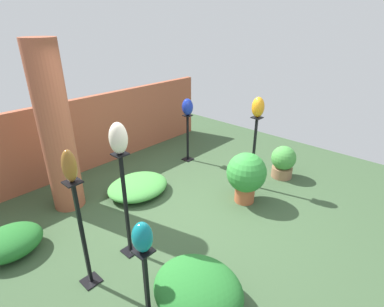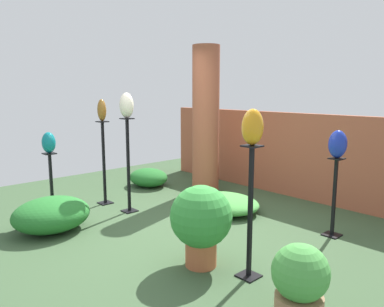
% 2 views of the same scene
% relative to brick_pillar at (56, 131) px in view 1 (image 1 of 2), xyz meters
% --- Properties ---
extents(ground_plane, '(8.00, 8.00, 0.00)m').
position_rel_brick_pillar_xyz_m(ground_plane, '(1.10, -1.66, -1.29)').
color(ground_plane, '#385133').
extents(brick_wall_back, '(5.60, 0.12, 1.44)m').
position_rel_brick_pillar_xyz_m(brick_wall_back, '(1.10, 0.95, -0.57)').
color(brick_wall_back, '#9E5138').
rests_on(brick_wall_back, ground).
extents(brick_pillar, '(0.47, 0.47, 2.57)m').
position_rel_brick_pillar_xyz_m(brick_pillar, '(0.00, 0.00, 0.00)').
color(brick_pillar, '#9E5138').
rests_on(brick_pillar, ground).
extents(pedestal_bronze, '(0.20, 0.20, 1.33)m').
position_rel_brick_pillar_xyz_m(pedestal_bronze, '(-0.61, -1.68, -0.67)').
color(pedestal_bronze, black).
rests_on(pedestal_bronze, ground).
extents(pedestal_cobalt, '(0.20, 0.20, 0.99)m').
position_rel_brick_pillar_xyz_m(pedestal_cobalt, '(2.54, -0.26, -0.83)').
color(pedestal_cobalt, black).
rests_on(pedestal_cobalt, ground).
extents(pedestal_teal, '(0.20, 0.20, 0.94)m').
position_rel_brick_pillar_xyz_m(pedestal_teal, '(-0.49, -2.58, -0.86)').
color(pedestal_teal, black).
rests_on(pedestal_teal, ground).
extents(pedestal_ivory, '(0.20, 0.20, 1.41)m').
position_rel_brick_pillar_xyz_m(pedestal_ivory, '(0.00, -1.61, -0.63)').
color(pedestal_ivory, black).
rests_on(pedestal_ivory, ground).
extents(pedestal_amber, '(0.20, 0.20, 1.30)m').
position_rel_brick_pillar_xyz_m(pedestal_amber, '(2.51, -1.87, -0.68)').
color(pedestal_amber, black).
rests_on(pedestal_amber, ground).
extents(art_vase_bronze, '(0.14, 0.14, 0.34)m').
position_rel_brick_pillar_xyz_m(art_vase_bronze, '(-0.61, -1.68, 0.22)').
color(art_vase_bronze, brown).
rests_on(art_vase_bronze, pedestal_bronze).
extents(art_vase_cobalt, '(0.22, 0.24, 0.34)m').
position_rel_brick_pillar_xyz_m(art_vase_cobalt, '(2.54, -0.26, -0.12)').
color(art_vase_cobalt, '#192D9E').
rests_on(art_vase_cobalt, pedestal_cobalt).
extents(art_vase_teal, '(0.18, 0.19, 0.29)m').
position_rel_brick_pillar_xyz_m(art_vase_teal, '(-0.49, -2.58, -0.19)').
color(art_vase_teal, '#0F727A').
rests_on(art_vase_teal, pedestal_teal).
extents(art_vase_ivory, '(0.21, 0.20, 0.37)m').
position_rel_brick_pillar_xyz_m(art_vase_ivory, '(0.00, -1.61, 0.31)').
color(art_vase_ivory, beige).
rests_on(art_vase_ivory, pedestal_ivory).
extents(art_vase_amber, '(0.20, 0.21, 0.34)m').
position_rel_brick_pillar_xyz_m(art_vase_amber, '(2.51, -1.87, 0.19)').
color(art_vase_amber, orange).
rests_on(art_vase_amber, pedestal_amber).
extents(potted_plant_mid_left, '(0.46, 0.46, 0.62)m').
position_rel_brick_pillar_xyz_m(potted_plant_mid_left, '(3.21, -2.11, -0.96)').
color(potted_plant_mid_left, '#936B4C').
rests_on(potted_plant_mid_left, ground).
extents(potted_plant_mid_right, '(0.64, 0.64, 0.86)m').
position_rel_brick_pillar_xyz_m(potted_plant_mid_right, '(2.02, -2.05, -0.79)').
color(potted_plant_mid_right, '#B25B38').
rests_on(potted_plant_mid_right, ground).
extents(foliage_bed_east, '(0.87, 0.99, 0.44)m').
position_rel_brick_pillar_xyz_m(foliage_bed_east, '(-0.00, -2.80, -1.07)').
color(foliage_bed_east, '#236B28').
rests_on(foliage_bed_east, ground).
extents(foliage_bed_west, '(1.08, 0.92, 0.25)m').
position_rel_brick_pillar_xyz_m(foliage_bed_west, '(0.98, -0.54, -1.16)').
color(foliage_bed_west, '#479942').
rests_on(foliage_bed_west, ground).
extents(foliage_bed_center, '(0.79, 0.68, 0.34)m').
position_rel_brick_pillar_xyz_m(foliage_bed_center, '(-1.05, -0.50, -1.12)').
color(foliage_bed_center, '#236B28').
rests_on(foliage_bed_center, ground).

